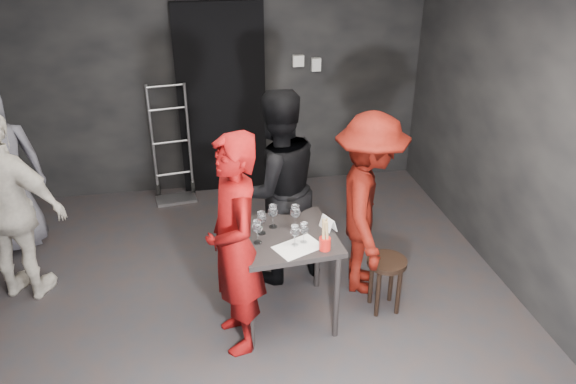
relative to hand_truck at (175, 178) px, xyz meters
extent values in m
cube|color=black|center=(0.58, -2.28, -0.23)|extent=(4.50, 5.00, 0.02)
cube|color=black|center=(0.58, 0.22, 1.12)|extent=(4.50, 0.04, 2.70)
cube|color=black|center=(2.83, -2.28, 1.12)|extent=(0.04, 5.00, 2.70)
cube|color=black|center=(0.58, 0.16, 0.82)|extent=(0.95, 0.10, 2.10)
cube|color=#B7B7B2|center=(1.43, 0.17, 1.22)|extent=(0.12, 0.06, 0.12)
cube|color=#B7B7B2|center=(1.63, 0.17, 1.17)|extent=(0.10, 0.06, 0.14)
cylinder|color=#B2B2B7|center=(-0.20, 0.05, 0.42)|extent=(0.03, 0.03, 1.30)
cylinder|color=#B2B2B7|center=(0.20, 0.05, 0.42)|extent=(0.03, 0.03, 1.30)
cube|color=#B2B2B7|center=(0.00, -0.08, -0.22)|extent=(0.43, 0.24, 0.03)
cylinder|color=black|center=(-0.20, 0.08, -0.15)|extent=(0.04, 0.16, 0.16)
cylinder|color=black|center=(0.20, 0.08, -0.15)|extent=(0.04, 0.16, 0.16)
cube|color=black|center=(0.88, -2.23, 0.50)|extent=(0.72, 0.72, 0.04)
cylinder|color=black|center=(0.56, -2.55, 0.12)|extent=(0.04, 0.04, 0.71)
cylinder|color=black|center=(1.20, -2.55, 0.12)|extent=(0.04, 0.04, 0.71)
cylinder|color=black|center=(0.56, -1.91, 0.12)|extent=(0.04, 0.04, 0.71)
cylinder|color=black|center=(1.20, -1.91, 0.12)|extent=(0.04, 0.04, 0.71)
cylinder|color=black|center=(1.67, -2.30, 0.22)|extent=(0.32, 0.32, 0.04)
cylinder|color=black|center=(1.76, -2.22, -0.03)|extent=(0.04, 0.04, 0.41)
cylinder|color=black|center=(1.59, -2.22, -0.03)|extent=(0.04, 0.04, 0.41)
cylinder|color=black|center=(1.59, -2.39, -0.03)|extent=(0.04, 0.04, 0.41)
cylinder|color=black|center=(1.76, -2.39, -0.03)|extent=(0.04, 0.04, 0.41)
imported|color=maroon|center=(0.47, -2.46, 0.70)|extent=(0.56, 0.75, 1.87)
imported|color=black|center=(0.89, -1.65, 0.74)|extent=(1.04, 0.75, 1.94)
imported|color=#510D06|center=(1.60, -1.96, 0.59)|extent=(0.74, 1.14, 1.63)
imported|color=silver|center=(-1.23, -1.57, 0.64)|extent=(1.13, 0.81, 1.74)
cube|color=white|center=(0.93, -2.42, 0.52)|extent=(0.39, 0.34, 0.00)
cylinder|color=black|center=(0.57, -2.19, 0.63)|extent=(0.07, 0.07, 0.22)
cylinder|color=black|center=(0.57, -2.19, 0.78)|extent=(0.03, 0.03, 0.09)
cylinder|color=white|center=(0.57, -2.19, 0.64)|extent=(0.08, 0.08, 0.07)
cylinder|color=red|center=(1.11, -2.48, 0.57)|extent=(0.08, 0.08, 0.09)
camera|label=1|loc=(0.25, -5.79, 2.73)|focal=35.00mm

